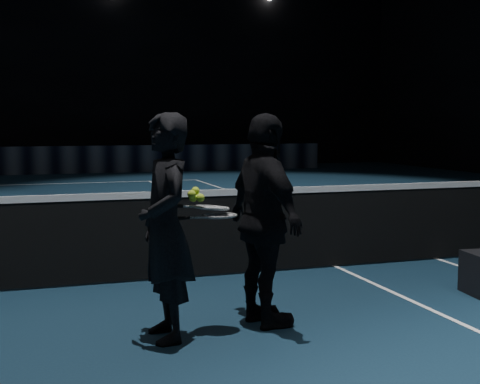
# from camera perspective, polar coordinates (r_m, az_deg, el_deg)

# --- Properties ---
(player_a) EXTENTS (0.46, 0.67, 1.75)m
(player_a) POSITION_cam_1_polar(r_m,az_deg,el_deg) (5.14, -6.37, -3.02)
(player_a) COLOR black
(player_a) RESTS_ON floor
(player_b) EXTENTS (0.58, 1.08, 1.75)m
(player_b) POSITION_cam_1_polar(r_m,az_deg,el_deg) (5.46, 2.15, -2.46)
(player_b) COLOR black
(player_b) RESTS_ON floor
(racket_lower) EXTENTS (0.70, 0.29, 0.03)m
(racket_lower) POSITION_cam_1_polar(r_m,az_deg,el_deg) (5.29, -1.73, -2.04)
(racket_lower) COLOR black
(racket_lower) RESTS_ON player_a
(racket_upper) EXTENTS (0.71, 0.34, 0.10)m
(racket_upper) POSITION_cam_1_polar(r_m,az_deg,el_deg) (5.30, -2.40, -1.34)
(racket_upper) COLOR black
(racket_upper) RESTS_ON player_b
(tennis_balls) EXTENTS (0.12, 0.10, 0.12)m
(tennis_balls) POSITION_cam_1_polar(r_m,az_deg,el_deg) (5.20, -3.74, -0.32)
(tennis_balls) COLOR #C2D22C
(tennis_balls) RESTS_ON racket_upper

